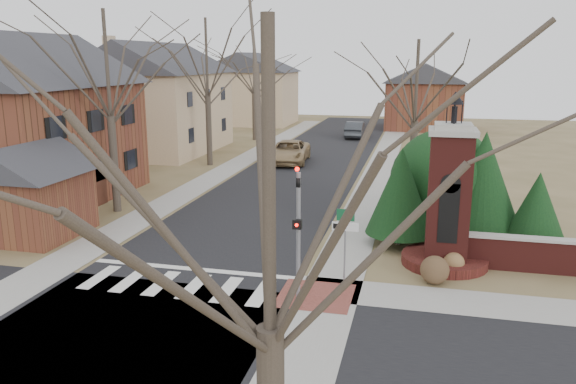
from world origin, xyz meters
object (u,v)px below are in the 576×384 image
(sign_post, at_px, (345,232))
(pickup_truck, at_px, (289,152))
(brick_gate_monument, at_px, (448,209))
(traffic_signal_pole, at_px, (298,223))
(distant_car, at_px, (355,129))

(sign_post, distance_m, pickup_truck, 23.44)
(sign_post, xyz_separation_m, brick_gate_monument, (3.41, 3.01, 0.22))
(traffic_signal_pole, height_order, pickup_truck, traffic_signal_pole)
(pickup_truck, xyz_separation_m, distant_car, (3.20, 14.62, -0.02))
(traffic_signal_pole, distance_m, brick_gate_monument, 6.47)
(pickup_truck, height_order, distant_car, pickup_truck)
(sign_post, xyz_separation_m, distant_car, (-3.99, 36.90, -1.17))
(brick_gate_monument, relative_size, pickup_truck, 1.12)
(pickup_truck, distance_m, distant_car, 14.97)
(brick_gate_monument, relative_size, distant_car, 1.36)
(traffic_signal_pole, distance_m, distant_car, 38.45)
(sign_post, height_order, distant_car, sign_post)
(traffic_signal_pole, relative_size, distant_car, 0.95)
(traffic_signal_pole, relative_size, pickup_truck, 0.78)
(traffic_signal_pole, distance_m, pickup_truck, 24.48)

